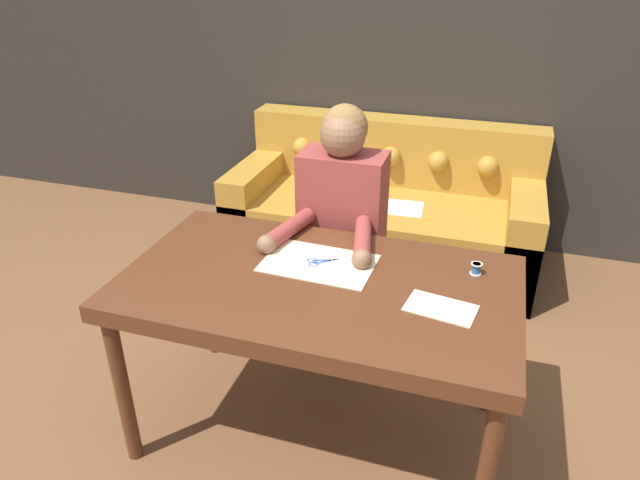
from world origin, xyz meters
The scene contains 9 objects.
ground_plane centered at (0.00, 0.00, 0.00)m, with size 16.00×16.00×0.00m, color brown.
wall_back centered at (0.00, 2.02, 1.30)m, with size 8.00×0.06×2.60m.
dining_table centered at (-0.03, -0.04, 0.70)m, with size 1.49×0.85×0.77m.
couch centered at (-0.10, 1.59, 0.31)m, with size 1.93×0.87×0.88m.
person centered at (-0.10, 0.52, 0.65)m, with size 0.48×0.62×1.29m.
pattern_paper_main centered at (-0.07, 0.07, 0.77)m, with size 0.45×0.30×0.00m.
pattern_paper_offcut centered at (0.43, -0.10, 0.77)m, with size 0.26×0.18×0.00m.
scissors centered at (-0.05, 0.09, 0.77)m, with size 0.21×0.15×0.01m.
thread_spool centered at (0.53, 0.18, 0.79)m, with size 0.04×0.04×0.05m.
Camera 1 is at (0.53, -1.79, 1.90)m, focal length 32.00 mm.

